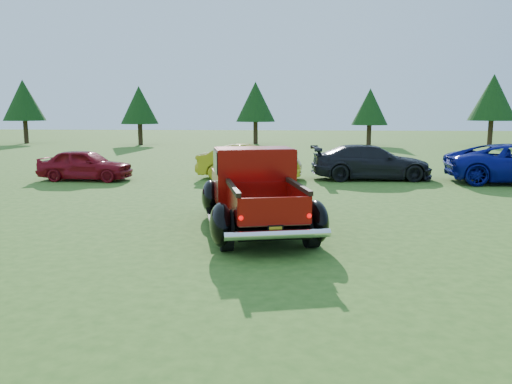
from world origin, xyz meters
TOP-DOWN VIEW (x-y plane):
  - ground at (0.00, 0.00)m, footprint 120.00×120.00m
  - tree_far_west at (-22.00, 30.00)m, footprint 3.33×3.33m
  - tree_west at (-12.00, 29.00)m, footprint 2.94×2.94m
  - tree_mid_left at (-3.00, 31.00)m, footprint 3.20×3.20m
  - tree_mid_right at (6.00, 30.00)m, footprint 2.82×2.82m
  - tree_east at (15.00, 29.50)m, footprint 3.46×3.46m
  - pickup_truck at (-0.64, 1.55)m, footprint 3.25×5.24m
  - show_car_red at (-7.82, 8.83)m, footprint 3.61×1.56m
  - show_car_yellow at (-1.50, 9.71)m, footprint 4.16×1.64m
  - show_car_grey at (3.27, 10.00)m, footprint 4.78×2.21m

SIDE VIEW (x-z plane):
  - ground at x=0.00m, z-range 0.00..0.00m
  - show_car_red at x=-7.82m, z-range 0.00..1.21m
  - show_car_yellow at x=-1.50m, z-range 0.00..1.35m
  - show_car_grey at x=3.27m, z-range 0.00..1.35m
  - pickup_truck at x=-0.64m, z-range -0.05..1.79m
  - tree_mid_right at x=6.00m, z-range 0.77..5.17m
  - tree_west at x=-12.00m, z-range 0.81..5.41m
  - tree_mid_left at x=-3.00m, z-range 0.88..5.88m
  - tree_far_west at x=-22.00m, z-range 0.92..6.12m
  - tree_east at x=15.00m, z-range 0.96..6.36m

